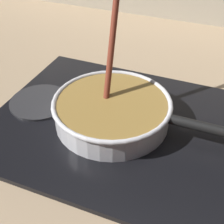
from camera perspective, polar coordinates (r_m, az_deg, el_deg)
The scene contains 5 objects.
ground at distance 0.71m, azimuth 0.11°, elevation -8.02°, with size 2.40×1.60×0.04m, color #9E8466.
hob_plate at distance 0.75m, azimuth -0.00°, elevation -2.03°, with size 0.56×0.48×0.01m, color black.
burner_ring at distance 0.75m, azimuth -0.00°, elevation -1.44°, with size 0.17×0.17×0.01m, color #592D0C.
spare_burner at distance 0.83m, azimuth -12.88°, elevation 1.83°, with size 0.15×0.15×0.01m, color #262628.
cooking_pan at distance 0.73m, azimuth 0.14°, elevation 0.32°, with size 0.43×0.28×0.27m.
Camera 1 is at (0.18, -0.46, 0.49)m, focal length 50.61 mm.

